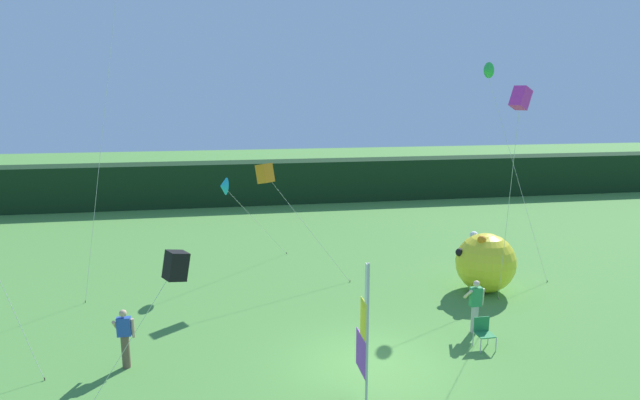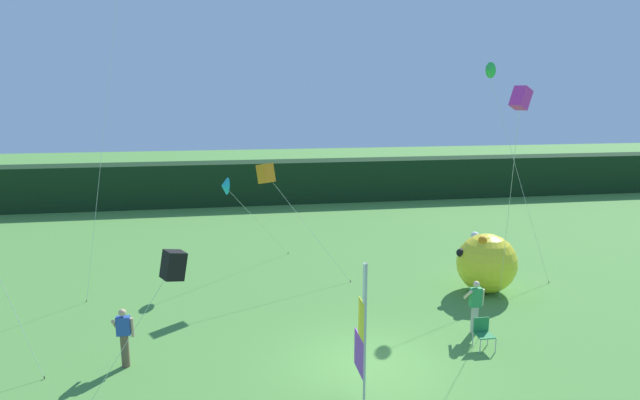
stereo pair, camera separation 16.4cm
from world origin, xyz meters
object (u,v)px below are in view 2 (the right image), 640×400
(folding_chair, at_px, (483,331))
(kite_magenta_box_0, at_px, (521,100))
(person_mid_field, at_px, (124,336))
(kite_black_box_3, at_px, (173,266))
(person_near_banner, at_px, (475,305))
(kite_orange_box_5, at_px, (266,174))
(banner_flag, at_px, (362,335))
(kite_green_delta_4, at_px, (489,72))
(inflatable_balloon, at_px, (486,263))
(kite_cyan_delta_6, at_px, (225,186))

(folding_chair, distance_m, kite_magenta_box_0, 6.86)
(person_mid_field, bearing_deg, kite_black_box_3, -60.40)
(person_near_banner, height_order, kite_magenta_box_0, kite_magenta_box_0)
(kite_orange_box_5, bearing_deg, kite_black_box_3, -106.27)
(person_mid_field, bearing_deg, banner_flag, -24.89)
(banner_flag, distance_m, kite_black_box_3, 4.70)
(folding_chair, height_order, kite_black_box_3, kite_black_box_3)
(person_near_banner, bearing_deg, kite_black_box_3, -158.64)
(kite_green_delta_4, bearing_deg, kite_black_box_3, -140.58)
(kite_green_delta_4, bearing_deg, folding_chair, -114.99)
(folding_chair, relative_size, kite_green_delta_4, 0.10)
(inflatable_balloon, relative_size, kite_green_delta_4, 0.27)
(banner_flag, bearing_deg, person_near_banner, 35.07)
(person_near_banner, height_order, kite_green_delta_4, kite_green_delta_4)
(kite_orange_box_5, bearing_deg, person_mid_field, -126.04)
(kite_magenta_box_0, height_order, kite_orange_box_5, kite_magenta_box_0)
(kite_magenta_box_0, distance_m, kite_black_box_3, 10.79)
(kite_magenta_box_0, bearing_deg, kite_orange_box_5, 141.08)
(kite_green_delta_4, xyz_separation_m, kite_cyan_delta_6, (-10.82, 0.55, -4.53))
(kite_black_box_3, distance_m, kite_cyan_delta_6, 10.36)
(inflatable_balloon, xyz_separation_m, kite_black_box_3, (-10.67, -6.67, 2.65))
(banner_flag, relative_size, folding_chair, 4.05)
(banner_flag, height_order, person_near_banner, banner_flag)
(kite_black_box_3, bearing_deg, person_near_banner, 21.36)
(person_near_banner, bearing_deg, kite_magenta_box_0, -1.71)
(banner_flag, bearing_deg, inflatable_balloon, 44.75)
(inflatable_balloon, xyz_separation_m, kite_magenta_box_0, (-1.01, -3.32, 6.07))
(inflatable_balloon, distance_m, kite_cyan_delta_6, 10.61)
(person_mid_field, distance_m, inflatable_balloon, 12.92)
(inflatable_balloon, bearing_deg, kite_magenta_box_0, -106.87)
(person_mid_field, relative_size, kite_black_box_3, 0.40)
(kite_green_delta_4, distance_m, kite_cyan_delta_6, 11.74)
(person_mid_field, bearing_deg, kite_magenta_box_0, 1.58)
(inflatable_balloon, bearing_deg, person_near_banner, -121.64)
(folding_chair, xyz_separation_m, kite_cyan_delta_6, (-7.39, 7.90, 3.21))
(folding_chair, xyz_separation_m, kite_magenta_box_0, (1.22, 0.95, 6.68))
(banner_flag, xyz_separation_m, kite_cyan_delta_6, (-3.17, 10.03, 1.99))
(inflatable_balloon, distance_m, kite_black_box_3, 12.86)
(banner_flag, distance_m, inflatable_balloon, 9.10)
(banner_flag, distance_m, person_near_banner, 5.47)
(folding_chair, height_order, kite_cyan_delta_6, kite_cyan_delta_6)
(person_mid_field, xyz_separation_m, kite_orange_box_5, (4.36, 5.99, 3.49))
(person_near_banner, bearing_deg, folding_chair, -101.74)
(banner_flag, xyz_separation_m, kite_orange_box_5, (-1.59, 8.75, 2.65))
(kite_magenta_box_0, height_order, kite_black_box_3, kite_magenta_box_0)
(kite_magenta_box_0, xyz_separation_m, kite_green_delta_4, (2.21, 6.41, 1.06))
(folding_chair, distance_m, kite_black_box_3, 9.36)
(kite_black_box_3, height_order, kite_green_delta_4, kite_green_delta_4)
(kite_black_box_3, relative_size, kite_orange_box_5, 0.86)
(banner_flag, xyz_separation_m, kite_magenta_box_0, (5.44, 3.07, 5.47))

